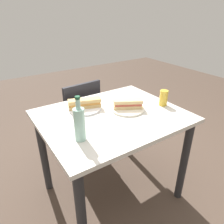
% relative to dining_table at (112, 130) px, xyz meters
% --- Properties ---
extents(ground_plane, '(8.00, 8.00, 0.00)m').
position_rel_dining_table_xyz_m(ground_plane, '(0.00, 0.00, -0.65)').
color(ground_plane, '#47382D').
extents(dining_table, '(1.02, 0.84, 0.78)m').
position_rel_dining_table_xyz_m(dining_table, '(0.00, 0.00, 0.00)').
color(dining_table, beige).
rests_on(dining_table, ground).
extents(chair_far, '(0.43, 0.43, 0.86)m').
position_rel_dining_table_xyz_m(chair_far, '(0.01, 0.61, -0.15)').
color(chair_far, black).
rests_on(chair_far, ground).
extents(plate_near, '(0.25, 0.25, 0.01)m').
position_rel_dining_table_xyz_m(plate_near, '(0.14, 0.00, 0.14)').
color(plate_near, silver).
rests_on(plate_near, dining_table).
extents(baguette_sandwich_near, '(0.22, 0.17, 0.07)m').
position_rel_dining_table_xyz_m(baguette_sandwich_near, '(0.14, 0.00, 0.18)').
color(baguette_sandwich_near, '#DBB77A').
rests_on(baguette_sandwich_near, plate_near).
extents(knife_near, '(0.16, 0.10, 0.01)m').
position_rel_dining_table_xyz_m(knife_near, '(0.16, 0.06, 0.15)').
color(knife_near, silver).
rests_on(knife_near, plate_near).
extents(plate_far, '(0.25, 0.25, 0.01)m').
position_rel_dining_table_xyz_m(plate_far, '(-0.12, 0.19, 0.14)').
color(plate_far, white).
rests_on(plate_far, dining_table).
extents(baguette_sandwich_far, '(0.25, 0.14, 0.07)m').
position_rel_dining_table_xyz_m(baguette_sandwich_far, '(-0.12, 0.19, 0.18)').
color(baguette_sandwich_far, tan).
rests_on(baguette_sandwich_far, plate_far).
extents(knife_far, '(0.18, 0.06, 0.01)m').
position_rel_dining_table_xyz_m(knife_far, '(-0.12, 0.25, 0.15)').
color(knife_far, silver).
rests_on(knife_far, plate_far).
extents(water_bottle, '(0.07, 0.07, 0.28)m').
position_rel_dining_table_xyz_m(water_bottle, '(-0.33, -0.17, 0.24)').
color(water_bottle, '#99C6B7').
rests_on(water_bottle, dining_table).
extents(beer_glass, '(0.06, 0.06, 0.12)m').
position_rel_dining_table_xyz_m(beer_glass, '(0.43, -0.09, 0.19)').
color(beer_glass, gold).
rests_on(beer_glass, dining_table).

